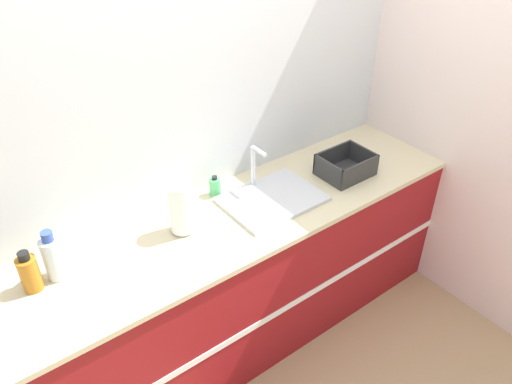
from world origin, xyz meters
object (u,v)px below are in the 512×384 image
object	(u,v)px
bottle_amber	(29,273)
bottle_clear	(53,257)
sink	(271,197)
paper_towel_roll	(181,208)
dish_rack	(346,167)
soap_dispenser	(215,186)

from	to	relation	value
bottle_amber	bottle_clear	bearing A→B (deg)	4.78
sink	bottle_clear	world-z (taller)	sink
sink	bottle_clear	xyz separation A→B (m)	(-1.10, 0.11, 0.09)
paper_towel_roll	sink	bearing A→B (deg)	-6.36
dish_rack	bottle_amber	xyz separation A→B (m)	(-1.70, 0.15, 0.04)
dish_rack	sink	bearing A→B (deg)	174.06
bottle_clear	sink	bearing A→B (deg)	-5.70
paper_towel_roll	bottle_amber	world-z (taller)	paper_towel_roll
sink	dish_rack	size ratio (longest dim) A/B	1.75
paper_towel_roll	dish_rack	size ratio (longest dim) A/B	0.92
dish_rack	bottle_clear	xyz separation A→B (m)	(-1.60, 0.16, 0.06)
bottle_amber	dish_rack	bearing A→B (deg)	-5.12
dish_rack	soap_dispenser	bearing A→B (deg)	158.66
sink	bottle_amber	world-z (taller)	sink
sink	bottle_clear	distance (m)	1.11
bottle_clear	bottle_amber	bearing A→B (deg)	-175.22
sink	bottle_clear	bearing A→B (deg)	174.30
bottle_amber	soap_dispenser	bearing A→B (deg)	7.03
dish_rack	paper_towel_roll	bearing A→B (deg)	173.85
sink	bottle_amber	bearing A→B (deg)	175.23
dish_rack	bottle_clear	distance (m)	1.60
soap_dispenser	dish_rack	bearing A→B (deg)	-21.34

